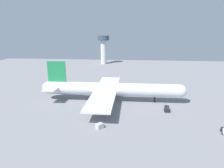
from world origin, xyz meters
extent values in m
plane|color=gray|center=(0.00, 0.00, 0.00)|extent=(282.63, 282.63, 0.00)
cylinder|color=silver|center=(0.00, 0.00, 6.12)|extent=(64.87, 6.33, 6.33)
sphere|color=silver|center=(32.43, 0.00, 6.12)|extent=(6.20, 6.20, 6.20)
sphere|color=silver|center=(-32.43, 0.00, 6.12)|extent=(5.38, 5.38, 5.38)
cube|color=#1E7F47|center=(-27.24, 0.00, 14.35)|extent=(9.08, 0.50, 10.13)
cube|color=silver|center=(-28.54, -5.05, 7.07)|extent=(5.84, 9.49, 0.36)
cube|color=silver|center=(-28.54, 5.05, 7.07)|extent=(5.84, 9.49, 0.36)
cube|color=silver|center=(-3.24, -14.96, 5.17)|extent=(11.03, 26.12, 0.70)
cube|color=silver|center=(-3.24, 14.96, 5.17)|extent=(11.03, 26.12, 0.70)
cylinder|color=gray|center=(-2.24, -11.04, 3.49)|extent=(5.06, 2.66, 2.66)
cylinder|color=gray|center=(-2.24, -20.71, 3.49)|extent=(5.06, 2.66, 2.66)
cylinder|color=gray|center=(-2.24, 11.04, 3.49)|extent=(5.06, 2.66, 2.66)
cylinder|color=gray|center=(-2.24, 20.71, 3.49)|extent=(5.06, 2.66, 2.66)
cylinder|color=black|center=(20.76, 0.00, 1.48)|extent=(0.70, 0.70, 2.95)
cylinder|color=black|center=(-3.24, -3.48, 1.48)|extent=(0.70, 0.70, 2.95)
cylinder|color=black|center=(-3.24, 3.48, 1.48)|extent=(0.70, 0.70, 2.95)
cube|color=#232328|center=(24.95, -9.38, 1.28)|extent=(1.89, 1.20, 1.70)
cube|color=#232328|center=(24.86, -11.21, 1.13)|extent=(1.97, 2.66, 1.40)
cylinder|color=black|center=(25.95, -9.58, 0.43)|extent=(0.32, 0.87, 0.86)
cylinder|color=black|center=(23.94, -9.47, 0.43)|extent=(0.32, 0.87, 0.86)
cylinder|color=black|center=(25.83, -11.85, 0.43)|extent=(0.32, 0.87, 0.86)
cylinder|color=black|center=(23.82, -11.75, 0.43)|extent=(0.32, 0.87, 0.86)
cylinder|color=black|center=(40.16, -29.55, 0.41)|extent=(0.42, 0.85, 0.82)
cylinder|color=black|center=(40.61, -27.14, 0.41)|extent=(0.42, 0.85, 0.82)
cube|color=#B7BCC6|center=(-1.61, -29.07, 0.93)|extent=(3.07, 3.12, 1.85)
cone|color=orange|center=(31.80, 0.53, 0.41)|extent=(0.57, 0.57, 0.81)
cylinder|color=silver|center=(-19.57, 112.00, 11.89)|extent=(5.92, 5.92, 23.78)
cylinder|color=#334756|center=(-19.57, 112.00, 26.10)|extent=(11.25, 11.25, 4.64)
camera|label=1|loc=(9.32, -94.67, 34.21)|focal=32.69mm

